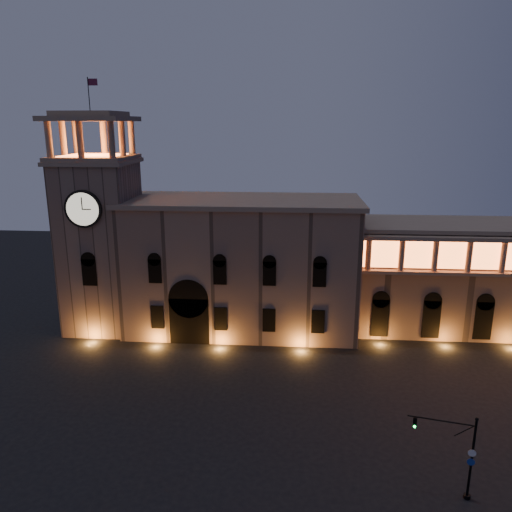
# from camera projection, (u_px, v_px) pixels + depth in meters

# --- Properties ---
(ground) EXTENTS (160.00, 160.00, 0.00)m
(ground) POSITION_uv_depth(u_px,v_px,m) (239.00, 419.00, 47.10)
(ground) COLOR black
(ground) RESTS_ON ground
(government_building) EXTENTS (30.80, 12.80, 17.60)m
(government_building) POSITION_uv_depth(u_px,v_px,m) (241.00, 265.00, 66.09)
(government_building) COLOR #816454
(government_building) RESTS_ON ground
(clock_tower) EXTENTS (9.80, 9.80, 32.40)m
(clock_tower) POSITION_uv_depth(u_px,v_px,m) (101.00, 237.00, 65.52)
(clock_tower) COLOR #816454
(clock_tower) RESTS_ON ground
(colonnade_wing) EXTENTS (40.60, 11.50, 14.50)m
(colonnade_wing) POSITION_uv_depth(u_px,v_px,m) (498.00, 277.00, 65.96)
(colonnade_wing) COLOR #7C5F4F
(colonnade_wing) RESTS_ON ground
(traffic_light) EXTENTS (4.87, 1.33, 6.81)m
(traffic_light) POSITION_uv_depth(u_px,v_px,m) (460.00, 455.00, 36.46)
(traffic_light) COLOR black
(traffic_light) RESTS_ON ground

